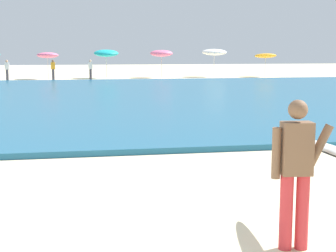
# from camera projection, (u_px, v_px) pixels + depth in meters

# --- Properties ---
(sea) EXTENTS (120.00, 28.00, 0.14)m
(sea) POSITION_uv_depth(u_px,v_px,m) (72.00, 97.00, 24.53)
(sea) COLOR #1E6084
(sea) RESTS_ON ground
(surfer_with_board) EXTENTS (1.06, 2.82, 1.73)m
(surfer_with_board) POSITION_uv_depth(u_px,v_px,m) (316.00, 161.00, 5.76)
(surfer_with_board) COLOR red
(surfer_with_board) RESTS_ON ground
(beach_umbrella_2) EXTENTS (1.74, 1.77, 2.19)m
(beach_umbrella_2) POSITION_uv_depth(u_px,v_px,m) (48.00, 55.00, 41.40)
(beach_umbrella_2) COLOR beige
(beach_umbrella_2) RESTS_ON ground
(beach_umbrella_3) EXTENTS (2.04, 2.09, 2.45)m
(beach_umbrella_3) POSITION_uv_depth(u_px,v_px,m) (106.00, 53.00, 42.64)
(beach_umbrella_3) COLOR beige
(beach_umbrella_3) RESTS_ON ground
(beach_umbrella_4) EXTENTS (1.94, 1.95, 2.37)m
(beach_umbrella_4) POSITION_uv_depth(u_px,v_px,m) (161.00, 53.00, 43.60)
(beach_umbrella_4) COLOR beige
(beach_umbrella_4) RESTS_ON ground
(beach_umbrella_5) EXTENTS (2.19, 2.22, 2.47)m
(beach_umbrella_5) POSITION_uv_depth(u_px,v_px,m) (214.00, 52.00, 45.00)
(beach_umbrella_5) COLOR beige
(beach_umbrella_5) RESTS_ON ground
(beach_umbrella_6) EXTENTS (1.92, 1.94, 2.10)m
(beach_umbrella_6) POSITION_uv_depth(u_px,v_px,m) (265.00, 56.00, 45.05)
(beach_umbrella_6) COLOR beige
(beach_umbrella_6) RESTS_ON ground
(beachgoer_near_row_left) EXTENTS (0.32, 0.20, 1.58)m
(beachgoer_near_row_left) POSITION_uv_depth(u_px,v_px,m) (53.00, 69.00, 40.09)
(beachgoer_near_row_left) COLOR #383842
(beachgoer_near_row_left) RESTS_ON ground
(beachgoer_near_row_mid) EXTENTS (0.32, 0.20, 1.58)m
(beachgoer_near_row_mid) POSITION_uv_depth(u_px,v_px,m) (91.00, 69.00, 40.26)
(beachgoer_near_row_mid) COLOR #383842
(beachgoer_near_row_mid) RESTS_ON ground
(beachgoer_near_row_right) EXTENTS (0.32, 0.20, 1.58)m
(beachgoer_near_row_right) POSITION_uv_depth(u_px,v_px,m) (7.00, 69.00, 39.32)
(beachgoer_near_row_right) COLOR #383842
(beachgoer_near_row_right) RESTS_ON ground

